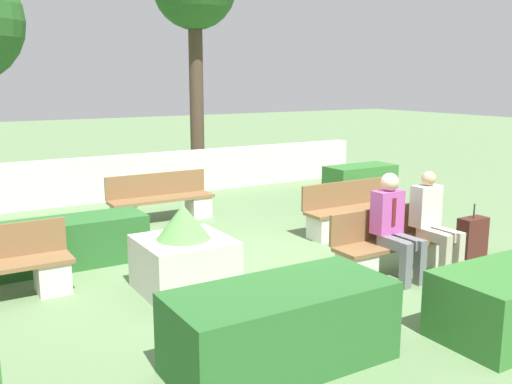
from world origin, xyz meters
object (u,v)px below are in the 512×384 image
Objects in this scene: bench_front at (394,249)px; suitcase at (472,237)px; person_seated_woman at (433,217)px; planter_corner_left at (184,256)px; person_seated_man at (394,222)px; bench_back at (354,214)px; bench_left_side at (161,203)px.

bench_front is 2.35× the size of suitcase.
person_seated_woman reaches higher than planter_corner_left.
person_seated_man reaches higher than person_seated_woman.
planter_corner_left is at bearing 158.55° from person_seated_man.
bench_back is (0.83, 1.74, 0.00)m from bench_front.
bench_left_side is at bearing 115.89° from person_seated_woman.
bench_left_side and bench_back have the same top height.
person_seated_man is at bearing -140.51° from bench_front.
bench_front is 1.38× the size of person_seated_woman.
bench_front is 2.70m from planter_corner_left.
bench_back is 2.16m from person_seated_man.
bench_left_side is 3.46m from planter_corner_left.
person_seated_woman is 1.24× the size of planter_corner_left.
person_seated_woman is 3.25m from planter_corner_left.
bench_back is at bearing -33.73° from bench_left_side.
planter_corner_left is 4.10m from suitcase.
bench_front is at bearing -17.50° from planter_corner_left.
suitcase is at bearing -2.70° from bench_front.
bench_back is at bearing 15.27° from planter_corner_left.
person_seated_man is at bearing -21.45° from planter_corner_left.
planter_corner_left is (-2.57, 0.81, 0.11)m from bench_front.
bench_front reaches higher than suitcase.
bench_front is at bearing 164.86° from person_seated_woman.
bench_left_side is 3.35m from bench_back.
person_seated_man is 1.74× the size of suitcase.
bench_back is at bearing 108.44° from suitcase.
person_seated_woman is at bearing -15.14° from bench_front.
planter_corner_left is (-1.03, -3.30, 0.10)m from bench_left_side.
person_seated_woman is (-0.31, -1.88, 0.39)m from bench_back.
planter_corner_left is (-3.40, -0.93, 0.11)m from bench_back.
person_seated_woman is at bearing -52.81° from bench_left_side.
person_seated_woman is 1.00m from suitcase.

